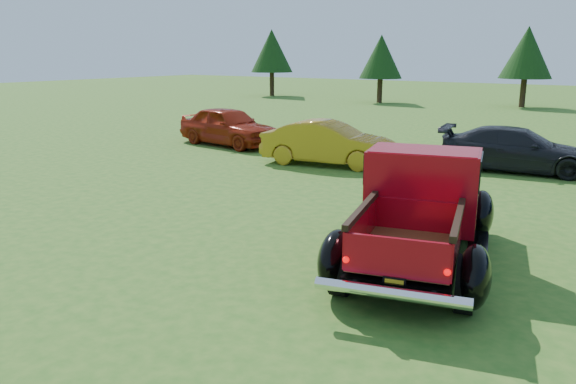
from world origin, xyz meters
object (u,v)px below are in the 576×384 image
object	(u,v)px
tree_mid_left	(527,53)
pickup_truck	(422,206)
tree_far_west	(272,51)
show_car_grey	(517,149)
tree_west	(381,57)
show_car_yellow	(328,143)
show_car_red	(229,126)

from	to	relation	value
tree_mid_left	pickup_truck	bearing A→B (deg)	-80.65
tree_far_west	show_car_grey	size ratio (longest dim) A/B	1.19
tree_west	show_car_yellow	bearing A→B (deg)	-68.39
show_car_yellow	tree_mid_left	bearing A→B (deg)	-11.65
tree_mid_left	show_car_red	size ratio (longest dim) A/B	1.19
show_car_grey	tree_mid_left	bearing A→B (deg)	3.38
tree_west	tree_mid_left	xyz separation A→B (m)	(9.00, 2.00, 0.27)
show_car_yellow	show_car_grey	distance (m)	5.51
tree_far_west	tree_mid_left	xyz separation A→B (m)	(19.00, 1.00, -0.14)
tree_mid_left	show_car_red	distance (m)	23.09
tree_mid_left	show_car_grey	bearing A→B (deg)	-77.99
tree_mid_left	show_car_yellow	xyz separation A→B (m)	(-0.50, -23.45, -2.71)
pickup_truck	show_car_yellow	bearing A→B (deg)	117.08
show_car_yellow	tree_west	bearing A→B (deg)	11.18
tree_far_west	tree_west	xyz separation A→B (m)	(10.00, -1.00, -0.41)
tree_west	tree_far_west	bearing A→B (deg)	174.29
tree_mid_left	pickup_truck	world-z (taller)	tree_mid_left
tree_west	show_car_red	size ratio (longest dim) A/B	1.10
show_car_grey	tree_west	bearing A→B (deg)	26.55
tree_west	pickup_truck	bearing A→B (deg)	-63.25
tree_west	show_car_red	bearing A→B (deg)	-80.20
pickup_truck	show_car_yellow	xyz separation A→B (m)	(-5.36, 6.05, -0.20)
tree_mid_left	tree_west	bearing A→B (deg)	-167.47
tree_far_west	tree_mid_left	size ratio (longest dim) A/B	1.04
tree_west	show_car_yellow	distance (m)	23.20
tree_mid_left	show_car_yellow	size ratio (longest dim) A/B	1.23
tree_far_west	show_car_grey	xyz separation A→B (m)	(23.50, -20.15, -2.89)
tree_mid_left	pickup_truck	distance (m)	30.00
show_car_red	show_car_grey	size ratio (longest dim) A/B	0.96
tree_far_west	show_car_red	distance (m)	25.34
show_car_yellow	show_car_grey	bearing A→B (deg)	-75.66
tree_far_west	tree_west	world-z (taller)	tree_far_west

